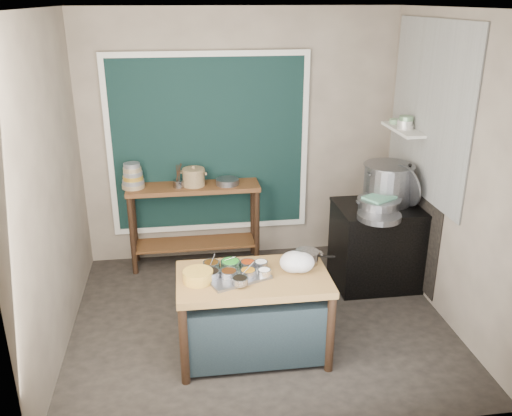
{
  "coord_description": "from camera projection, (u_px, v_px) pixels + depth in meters",
  "views": [
    {
      "loc": [
        -0.67,
        -4.39,
        2.88
      ],
      "look_at": [
        -0.0,
        0.25,
        1.05
      ],
      "focal_mm": 38.0,
      "sensor_mm": 36.0,
      "label": 1
    }
  ],
  "objects": [
    {
      "name": "back_counter",
      "position": [
        195.0,
        225.0,
        6.12
      ],
      "size": [
        1.45,
        0.4,
        0.95
      ],
      "primitive_type": "cube",
      "color": "brown",
      "rests_on": "floor"
    },
    {
      "name": "stove_top",
      "position": [
        382.0,
        207.0,
        5.56
      ],
      "size": [
        0.92,
        0.69,
        0.03
      ],
      "primitive_type": "cube",
      "color": "black",
      "rests_on": "stove_block"
    },
    {
      "name": "stock_pot",
      "position": [
        388.0,
        184.0,
        5.57
      ],
      "size": [
        0.69,
        0.69,
        0.41
      ],
      "primitive_type": null,
      "rotation": [
        0.0,
        0.0,
        0.38
      ],
      "color": "gray",
      "rests_on": "stove_top"
    },
    {
      "name": "utensil_cup",
      "position": [
        179.0,
        183.0,
        5.88
      ],
      "size": [
        0.15,
        0.15,
        0.08
      ],
      "primitive_type": "cylinder",
      "rotation": [
        0.0,
        0.0,
        -0.16
      ],
      "color": "gray",
      "rests_on": "back_counter"
    },
    {
      "name": "saucepan",
      "position": [
        307.0,
        257.0,
        4.62
      ],
      "size": [
        0.24,
        0.24,
        0.11
      ],
      "primitive_type": null,
      "rotation": [
        0.0,
        0.0,
        -0.18
      ],
      "color": "gray",
      "rests_on": "prep_table"
    },
    {
      "name": "shelf_bowl_green",
      "position": [
        395.0,
        121.0,
        5.8
      ],
      "size": [
        0.14,
        0.14,
        0.05
      ],
      "primitive_type": "cylinder",
      "rotation": [
        0.0,
        0.0,
        0.05
      ],
      "color": "gray",
      "rests_on": "wall_shelf"
    },
    {
      "name": "soot_patch",
      "position": [
        412.0,
        217.0,
        5.76
      ],
      "size": [
        0.01,
        1.3,
        1.3
      ],
      "primitive_type": "cube",
      "color": "black",
      "rests_on": "right_wall"
    },
    {
      "name": "shallow_pan",
      "position": [
        379.0,
        216.0,
        5.22
      ],
      "size": [
        0.49,
        0.49,
        0.06
      ],
      "primitive_type": "cylinder",
      "rotation": [
        0.0,
        0.0,
        -0.17
      ],
      "color": "gray",
      "rests_on": "stove_top"
    },
    {
      "name": "left_wall",
      "position": [
        48.0,
        190.0,
        4.44
      ],
      "size": [
        0.02,
        3.0,
        2.8
      ],
      "primitive_type": "cube",
      "color": "gray",
      "rests_on": "floor"
    },
    {
      "name": "steamer",
      "position": [
        379.0,
        205.0,
        5.38
      ],
      "size": [
        0.46,
        0.46,
        0.14
      ],
      "primitive_type": null,
      "rotation": [
        0.0,
        0.0,
        0.05
      ],
      "color": "gray",
      "rests_on": "stove_top"
    },
    {
      "name": "shelf_bowl_stack",
      "position": [
        405.0,
        123.0,
        5.55
      ],
      "size": [
        0.16,
        0.16,
        0.13
      ],
      "color": "silver",
      "rests_on": "wall_shelf"
    },
    {
      "name": "wide_bowl",
      "position": [
        227.0,
        182.0,
        5.96
      ],
      "size": [
        0.3,
        0.3,
        0.06
      ],
      "primitive_type": "cylinder",
      "rotation": [
        0.0,
        0.0,
        0.19
      ],
      "color": "gray",
      "rests_on": "back_counter"
    },
    {
      "name": "tile_panel",
      "position": [
        428.0,
        111.0,
        5.25
      ],
      "size": [
        0.02,
        1.7,
        1.7
      ],
      "primitive_type": "cube",
      "color": "#B2B2AA",
      "rests_on": "right_wall"
    },
    {
      "name": "stove_block",
      "position": [
        378.0,
        246.0,
        5.72
      ],
      "size": [
        0.9,
        0.68,
        0.85
      ],
      "primitive_type": "cube",
      "color": "black",
      "rests_on": "floor"
    },
    {
      "name": "back_wall",
      "position": [
        240.0,
        139.0,
        6.07
      ],
      "size": [
        3.5,
        0.02,
        2.8
      ],
      "primitive_type": "cube",
      "color": "gray",
      "rests_on": "floor"
    },
    {
      "name": "curtain_frame",
      "position": [
        209.0,
        145.0,
        5.99
      ],
      "size": [
        2.22,
        0.03,
        2.02
      ],
      "primitive_type": null,
      "color": "beige",
      "rests_on": "back_wall"
    },
    {
      "name": "condiment_bowls",
      "position": [
        234.0,
        270.0,
        4.42
      ],
      "size": [
        0.56,
        0.43,
        0.06
      ],
      "color": "gray",
      "rests_on": "condiment_tray"
    },
    {
      "name": "floor",
      "position": [
        260.0,
        320.0,
        5.19
      ],
      "size": [
        3.5,
        3.0,
        0.02
      ],
      "primitive_type": "cube",
      "color": "#302A25",
      "rests_on": "ground"
    },
    {
      "name": "ceiling",
      "position": [
        261.0,
        7.0,
        4.16
      ],
      "size": [
        3.5,
        3.0,
        0.02
      ],
      "primitive_type": "cube",
      "color": "gray",
      "rests_on": "back_wall"
    },
    {
      "name": "right_wall",
      "position": [
        452.0,
        172.0,
        4.91
      ],
      "size": [
        0.02,
        3.0,
        2.8
      ],
      "primitive_type": "cube",
      "color": "gray",
      "rests_on": "floor"
    },
    {
      "name": "green_cloth",
      "position": [
        379.0,
        197.0,
        5.35
      ],
      "size": [
        0.36,
        0.33,
        0.02
      ],
      "primitive_type": "cube",
      "rotation": [
        0.0,
        0.0,
        0.52
      ],
      "color": "#478269",
      "rests_on": "steamer"
    },
    {
      "name": "condiment_tray",
      "position": [
        236.0,
        275.0,
        4.41
      ],
      "size": [
        0.59,
        0.51,
        0.02
      ],
      "primitive_type": "cube",
      "rotation": [
        0.0,
        0.0,
        0.37
      ],
      "color": "gray",
      "rests_on": "prep_table"
    },
    {
      "name": "ceramic_crock",
      "position": [
        194.0,
        178.0,
        5.91
      ],
      "size": [
        0.33,
        0.33,
        0.17
      ],
      "primitive_type": null,
      "rotation": [
        0.0,
        0.0,
        -0.35
      ],
      "color": "olive",
      "rests_on": "back_counter"
    },
    {
      "name": "prep_table",
      "position": [
        253.0,
        315.0,
        4.57
      ],
      "size": [
        1.26,
        0.73,
        0.75
      ],
      "primitive_type": "cube",
      "rotation": [
        0.0,
        0.0,
        -0.01
      ],
      "color": "brown",
      "rests_on": "floor"
    },
    {
      "name": "pot_lid",
      "position": [
        406.0,
        185.0,
        5.48
      ],
      "size": [
        0.22,
        0.47,
        0.45
      ],
      "primitive_type": "cylinder",
      "rotation": [
        0.0,
        1.36,
        0.25
      ],
      "color": "gray",
      "rests_on": "stove_top"
    },
    {
      "name": "plastic_bag_b",
      "position": [
        301.0,
        263.0,
        4.47
      ],
      "size": [
        0.28,
        0.26,
        0.17
      ],
      "primitive_type": "ellipsoid",
      "rotation": [
        0.0,
        0.0,
        -0.35
      ],
      "color": "white",
      "rests_on": "prep_table"
    },
    {
      "name": "bowl_stack",
      "position": [
        133.0,
        177.0,
        5.83
      ],
      "size": [
        0.24,
        0.24,
        0.28
      ],
      "color": "tan",
      "rests_on": "back_counter"
    },
    {
      "name": "wall_shelf",
      "position": [
        403.0,
        130.0,
        5.6
      ],
      "size": [
        0.22,
        0.7,
        0.03
      ],
      "primitive_type": "cube",
      "color": "beige",
      "rests_on": "right_wall"
    },
    {
      "name": "yellow_basin",
      "position": [
        198.0,
        276.0,
        4.33
      ],
      "size": [
        0.3,
        0.3,
        0.09
      ],
      "primitive_type": "cylinder",
      "rotation": [
        0.0,
        0.0,
        0.27
      ],
      "color": "gold",
      "rests_on": "prep_table"
    },
    {
      "name": "curtain_panel",
      "position": [
        209.0,
        145.0,
        6.0
      ],
      "size": [
        2.1,
        0.02,
        1.9
      ],
      "primitive_type": "cube",
      "color": "black",
      "rests_on": "back_wall"
    },
    {
      "name": "plastic_bag_a",
      "position": [
        294.0,
        262.0,
        4.47
      ],
      "size": [
        0.25,
        0.22,
        0.18
      ],
      "primitive_type": "ellipsoid",
      "rotation": [
        0.0,
        0.0,
        0.05
      ],
      "color": "white",
      "rests_on": "prep_table"
    }
  ]
}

